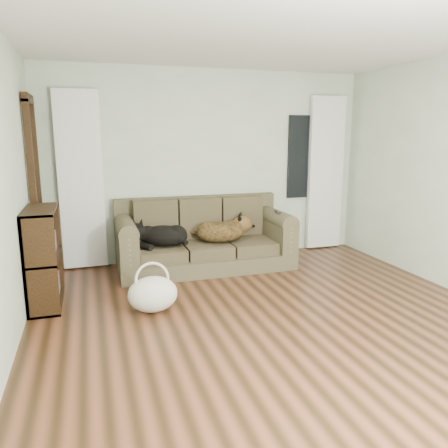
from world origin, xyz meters
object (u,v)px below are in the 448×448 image
object	(u,v)px
sofa	(205,234)
bookshelf	(44,257)
dog_black_lab	(161,235)
tote_bag	(153,296)
dog_shepherd	(223,231)

from	to	relation	value
sofa	bookshelf	xyz separation A→B (m)	(-1.90, -0.72, 0.05)
dog_black_lab	tote_bag	bearing A→B (deg)	-75.14
dog_shepherd	bookshelf	distance (m)	2.24
dog_black_lab	bookshelf	size ratio (longest dim) A/B	0.62
sofa	tote_bag	distance (m)	1.56
dog_black_lab	tote_bag	distance (m)	1.31
tote_bag	bookshelf	xyz separation A→B (m)	(-1.02, 0.53, 0.34)
sofa	tote_bag	bearing A→B (deg)	-124.70
tote_bag	bookshelf	world-z (taller)	bookshelf
sofa	tote_bag	xyz separation A→B (m)	(-0.87, -1.26, -0.29)
dog_black_lab	bookshelf	distance (m)	1.49
bookshelf	tote_bag	bearing A→B (deg)	-25.32
dog_shepherd	bookshelf	bearing A→B (deg)	25.02
tote_bag	sofa	bearing A→B (deg)	55.30
dog_shepherd	tote_bag	bearing A→B (deg)	55.04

